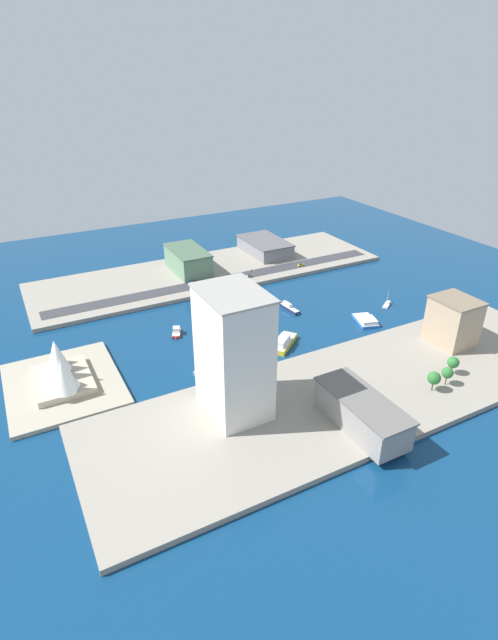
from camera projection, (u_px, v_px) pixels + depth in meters
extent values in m
plane|color=navy|center=(268.00, 319.00, 275.93)|extent=(440.00, 440.00, 0.00)
cube|color=gray|center=(359.00, 390.00, 213.11)|extent=(70.00, 240.00, 2.48)
cube|color=gray|center=(211.00, 271.00, 337.61)|extent=(70.00, 240.00, 2.48)
cube|color=#A89E89|center=(64.00, 384.00, 217.50)|extent=(57.33, 48.16, 2.00)
cube|color=#38383D|center=(224.00, 279.00, 321.09)|extent=(11.83, 228.00, 0.15)
cube|color=white|center=(387.00, 305.00, 291.47)|extent=(7.53, 9.33, 1.03)
cone|color=white|center=(385.00, 308.00, 287.68)|extent=(1.28, 1.28, 0.92)
cube|color=white|center=(388.00, 302.00, 292.24)|extent=(3.65, 4.01, 1.01)
cube|color=beige|center=(387.00, 304.00, 291.21)|extent=(7.22, 8.95, 0.10)
cylinder|color=silver|center=(388.00, 298.00, 288.90)|extent=(0.24, 0.24, 8.57)
cube|color=#1E284C|center=(290.00, 309.00, 285.61)|extent=(15.32, 4.74, 1.93)
cone|color=#1E284C|center=(298.00, 314.00, 279.60)|extent=(1.89, 1.89, 1.74)
cube|color=white|center=(287.00, 304.00, 286.56)|extent=(6.87, 2.70, 2.06)
cube|color=beige|center=(290.00, 307.00, 285.14)|extent=(14.71, 4.55, 0.10)
cube|color=orange|center=(230.00, 326.00, 266.98)|extent=(13.57, 5.24, 1.24)
cone|color=orange|center=(225.00, 321.00, 272.62)|extent=(1.17, 1.17, 1.12)
cube|color=white|center=(230.00, 324.00, 265.55)|extent=(5.23, 3.85, 2.04)
cube|color=beige|center=(230.00, 325.00, 266.67)|extent=(13.02, 5.03, 0.10)
cube|color=red|center=(177.00, 333.00, 259.70)|extent=(10.29, 7.64, 1.53)
cone|color=red|center=(176.00, 338.00, 255.18)|extent=(1.82, 1.82, 1.38)
cube|color=white|center=(176.00, 329.00, 259.57)|extent=(4.89, 4.74, 2.47)
cube|color=beige|center=(176.00, 332.00, 259.33)|extent=(9.88, 7.33, 0.10)
cube|color=yellow|center=(284.00, 343.00, 249.23)|extent=(18.82, 20.83, 2.65)
cone|color=yellow|center=(291.00, 334.00, 258.22)|extent=(3.36, 3.36, 2.39)
cube|color=white|center=(282.00, 341.00, 245.79)|extent=(10.49, 11.41, 3.10)
cube|color=beige|center=(284.00, 341.00, 248.59)|extent=(18.07, 19.99, 0.10)
cube|color=blue|center=(365.00, 321.00, 272.75)|extent=(19.31, 14.66, 1.52)
cone|color=blue|center=(359.00, 314.00, 280.58)|extent=(1.72, 1.72, 1.37)
cube|color=white|center=(368.00, 320.00, 269.22)|extent=(11.16, 10.58, 2.16)
cube|color=beige|center=(366.00, 319.00, 272.38)|extent=(18.54, 14.07, 0.10)
cube|color=brown|center=(229.00, 301.00, 296.14)|extent=(26.64, 11.77, 1.20)
cone|color=brown|center=(236.00, 310.00, 285.09)|extent=(1.23, 1.23, 1.08)
cube|color=white|center=(227.00, 296.00, 298.46)|extent=(14.37, 7.27, 1.93)
cube|color=beige|center=(229.00, 300.00, 295.84)|extent=(25.57, 11.30, 0.10)
cube|color=#999EA3|center=(205.00, 366.00, 230.62)|extent=(12.69, 14.89, 1.92)
cone|color=#999EA3|center=(214.00, 358.00, 237.43)|extent=(2.43, 2.43, 1.73)
cube|color=white|center=(204.00, 364.00, 228.90)|extent=(7.27, 8.17, 2.28)
cube|color=beige|center=(205.00, 365.00, 230.15)|extent=(12.18, 14.30, 0.10)
cube|color=gray|center=(265.00, 247.00, 365.18)|extent=(42.27, 25.57, 9.37)
cube|color=#59595C|center=(265.00, 240.00, 362.84)|extent=(43.96, 26.59, 0.80)
cube|color=gray|center=(361.00, 413.00, 187.35)|extent=(40.05, 16.09, 12.15)
cube|color=slate|center=(363.00, 400.00, 184.36)|extent=(41.65, 16.74, 0.80)
cube|color=slate|center=(188.00, 261.00, 330.98)|extent=(38.36, 20.36, 14.83)
cube|color=#47624A|center=(187.00, 250.00, 327.38)|extent=(39.90, 21.17, 0.80)
cube|color=tan|center=(453.00, 322.00, 242.84)|extent=(20.78, 18.07, 23.13)
cube|color=#7C6B55|center=(458.00, 300.00, 237.33)|extent=(21.61, 18.80, 0.80)
cube|color=silver|center=(234.00, 354.00, 188.33)|extent=(29.09, 21.81, 51.39)
cube|color=#9D9992|center=(233.00, 293.00, 176.31)|extent=(30.26, 22.68, 0.80)
cylinder|color=black|center=(251.00, 275.00, 326.69)|extent=(0.26, 0.64, 0.64)
cylinder|color=black|center=(252.00, 276.00, 325.49)|extent=(0.26, 0.64, 0.64)
cylinder|color=black|center=(247.00, 276.00, 325.38)|extent=(0.26, 0.64, 0.64)
cylinder|color=black|center=(248.00, 277.00, 324.18)|extent=(0.26, 0.64, 0.64)
cube|color=#B7B7BC|center=(250.00, 276.00, 325.32)|extent=(1.80, 4.40, 0.70)
cube|color=#262D38|center=(249.00, 275.00, 324.94)|extent=(1.56, 2.47, 0.55)
cylinder|color=black|center=(192.00, 283.00, 314.32)|extent=(0.27, 0.65, 0.64)
cylinder|color=black|center=(191.00, 282.00, 315.73)|extent=(0.27, 0.65, 0.64)
cylinder|color=black|center=(197.00, 282.00, 315.60)|extent=(0.27, 0.65, 0.64)
cylinder|color=black|center=(196.00, 282.00, 317.01)|extent=(0.27, 0.65, 0.64)
cube|color=blue|center=(194.00, 282.00, 315.53)|extent=(2.11, 4.70, 0.79)
cube|color=#262D38|center=(194.00, 281.00, 315.31)|extent=(1.81, 2.65, 0.57)
cylinder|color=black|center=(235.00, 279.00, 321.38)|extent=(0.25, 0.64, 0.64)
cylinder|color=black|center=(236.00, 279.00, 320.16)|extent=(0.25, 0.64, 0.64)
cylinder|color=black|center=(230.00, 279.00, 320.10)|extent=(0.25, 0.64, 0.64)
cylinder|color=black|center=(231.00, 280.00, 318.88)|extent=(0.25, 0.64, 0.64)
cube|color=red|center=(233.00, 279.00, 319.97)|extent=(1.79, 4.35, 0.88)
cube|color=#262D38|center=(233.00, 278.00, 319.54)|extent=(1.57, 2.44, 0.59)
cylinder|color=black|center=(302.00, 265.00, 343.98)|extent=(0.26, 0.64, 0.64)
cylinder|color=black|center=(303.00, 265.00, 342.80)|extent=(0.26, 0.64, 0.64)
cylinder|color=black|center=(298.00, 265.00, 342.65)|extent=(0.26, 0.64, 0.64)
cylinder|color=black|center=(300.00, 266.00, 341.47)|extent=(0.26, 0.64, 0.64)
cube|color=yellow|center=(301.00, 265.00, 342.58)|extent=(1.76, 4.51, 0.84)
cube|color=#262D38|center=(301.00, 264.00, 342.14)|extent=(1.53, 2.53, 0.61)
cylinder|color=black|center=(251.00, 275.00, 321.20)|extent=(0.18, 0.18, 5.50)
cube|color=black|center=(252.00, 270.00, 319.70)|extent=(0.36, 0.36, 1.00)
sphere|color=red|center=(252.00, 270.00, 319.54)|extent=(0.24, 0.24, 0.24)
sphere|color=yellow|center=(252.00, 270.00, 319.70)|extent=(0.24, 0.24, 0.24)
sphere|color=green|center=(252.00, 271.00, 319.86)|extent=(0.24, 0.24, 0.24)
cube|color=#BCAD93|center=(63.00, 380.00, 216.35)|extent=(30.90, 24.19, 3.00)
cone|color=white|center=(64.00, 376.00, 202.40)|extent=(10.21, 8.74, 16.34)
cone|color=white|center=(63.00, 376.00, 206.47)|extent=(13.48, 12.43, 12.06)
cone|color=white|center=(58.00, 360.00, 211.65)|extent=(11.00, 9.15, 18.29)
cone|color=white|center=(57.00, 356.00, 217.32)|extent=(12.09, 10.59, 15.86)
cone|color=white|center=(55.00, 353.00, 222.67)|extent=(10.27, 8.42, 12.44)
cylinder|color=brown|center=(452.00, 370.00, 221.71)|extent=(0.50, 0.50, 3.87)
sphere|color=#2D7233|center=(453.00, 362.00, 219.84)|extent=(5.28, 5.28, 5.28)
cylinder|color=brown|center=(446.00, 380.00, 214.10)|extent=(0.50, 0.50, 4.05)
sphere|color=#2D7233|center=(448.00, 373.00, 212.25)|extent=(5.00, 5.00, 5.00)
cylinder|color=brown|center=(432.00, 386.00, 210.11)|extent=(0.50, 0.50, 4.06)
sphere|color=#2D7233|center=(434.00, 378.00, 208.12)|extent=(5.70, 5.70, 5.70)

